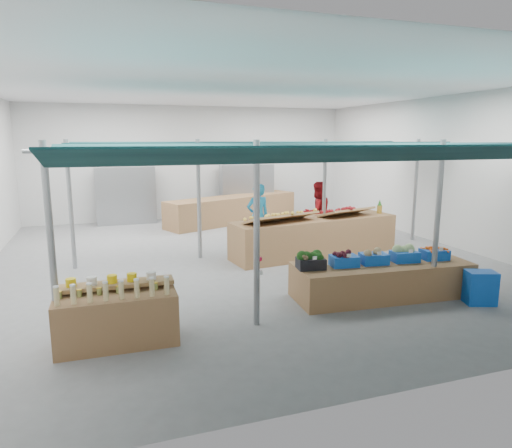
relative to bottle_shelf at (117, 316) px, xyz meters
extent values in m
plane|color=slate|center=(3.19, 3.98, -0.42)|extent=(13.00, 13.00, 0.00)
plane|color=silver|center=(3.19, 3.98, 3.78)|extent=(13.00, 13.00, 0.00)
plane|color=silver|center=(3.19, 10.48, 1.68)|extent=(12.00, 0.00, 12.00)
plane|color=silver|center=(9.19, 3.98, 1.68)|extent=(0.00, 13.00, 13.00)
cylinder|color=gray|center=(-0.81, -0.02, 1.08)|extent=(0.10, 0.10, 3.00)
cylinder|color=gray|center=(-0.81, 4.48, 1.08)|extent=(0.10, 0.10, 3.00)
cylinder|color=gray|center=(2.19, -0.02, 1.08)|extent=(0.10, 0.10, 3.00)
cylinder|color=gray|center=(2.19, 4.48, 1.08)|extent=(0.10, 0.10, 3.00)
cylinder|color=gray|center=(5.69, -0.02, 1.08)|extent=(0.10, 0.10, 3.00)
cylinder|color=gray|center=(5.69, 4.48, 1.08)|extent=(0.10, 0.10, 3.00)
cylinder|color=gray|center=(8.69, 4.48, 1.08)|extent=(0.10, 0.10, 3.00)
cylinder|color=gray|center=(3.94, -0.02, 2.43)|extent=(10.00, 0.06, 0.06)
cylinder|color=gray|center=(3.94, 4.48, 2.43)|extent=(10.00, 0.06, 0.06)
cube|color=black|center=(3.94, -0.67, 2.36)|extent=(9.50, 1.28, 0.30)
cube|color=black|center=(3.94, 0.63, 2.36)|extent=(9.50, 1.28, 0.30)
cube|color=black|center=(3.94, 3.83, 2.36)|extent=(9.50, 1.28, 0.30)
cube|color=black|center=(3.94, 5.13, 2.36)|extent=(9.50, 1.28, 0.30)
cube|color=#B23F33|center=(0.69, 9.98, 0.58)|extent=(2.00, 0.50, 2.00)
cube|color=#B23F33|center=(5.19, 9.98, 0.58)|extent=(2.00, 0.50, 2.00)
cube|color=olive|center=(0.00, -0.04, -0.04)|extent=(1.75, 0.80, 0.77)
cube|color=#997247|center=(0.00, 0.20, 0.42)|extent=(1.74, 0.37, 0.06)
cube|color=olive|center=(4.91, 0.49, -0.09)|extent=(3.48, 1.37, 0.66)
cube|color=olive|center=(5.10, 3.81, 0.06)|extent=(4.63, 1.68, 0.97)
cube|color=olive|center=(4.36, 9.00, 0.05)|extent=(5.27, 3.02, 0.95)
cube|color=blue|center=(6.40, -0.46, -0.11)|extent=(0.61, 0.51, 0.62)
imported|color=#1B80B3|center=(3.90, 4.91, 0.48)|extent=(0.71, 0.52, 1.81)
imported|color=maroon|center=(5.70, 4.91, 0.48)|extent=(0.96, 0.80, 1.81)
cube|color=black|center=(3.45, 0.59, 0.34)|extent=(0.54, 0.41, 0.20)
cube|color=white|center=(3.42, 0.37, 0.50)|extent=(0.08, 0.02, 0.06)
cube|color=blue|center=(4.11, 0.54, 0.34)|extent=(0.54, 0.41, 0.20)
cube|color=white|center=(4.08, 0.32, 0.50)|extent=(0.08, 0.02, 0.06)
cube|color=blue|center=(4.72, 0.50, 0.34)|extent=(0.54, 0.41, 0.20)
cube|color=white|center=(4.69, 0.28, 0.50)|extent=(0.08, 0.02, 0.06)
cube|color=blue|center=(5.39, 0.45, 0.34)|extent=(0.54, 0.41, 0.20)
cube|color=white|center=(5.36, 0.24, 0.50)|extent=(0.08, 0.02, 0.06)
cube|color=blue|center=(6.05, 0.41, 0.34)|extent=(0.54, 0.41, 0.20)
cube|color=white|center=(6.02, 0.19, 0.50)|extent=(0.08, 0.02, 0.06)
sphere|color=brown|center=(3.30, 0.48, 0.48)|extent=(0.09, 0.09, 0.09)
sphere|color=brown|center=(3.25, 0.46, 0.52)|extent=(0.06, 0.06, 0.06)
cylinder|color=red|center=(2.23, 0.00, 0.68)|extent=(0.12, 0.12, 0.05)
cube|color=white|center=(2.23, -0.06, 0.46)|extent=(0.10, 0.01, 0.07)
cube|color=#997247|center=(4.05, 3.56, 0.67)|extent=(2.01, 1.16, 0.26)
cube|color=#997247|center=(6.03, 3.82, 0.67)|extent=(1.63, 1.06, 0.26)
cylinder|color=#8C6019|center=(7.15, 3.98, 0.66)|extent=(0.14, 0.14, 0.22)
cone|color=#26661E|center=(7.15, 3.98, 0.85)|extent=(0.12, 0.12, 0.18)
camera|label=1|loc=(-0.10, -6.73, 2.60)|focal=32.00mm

